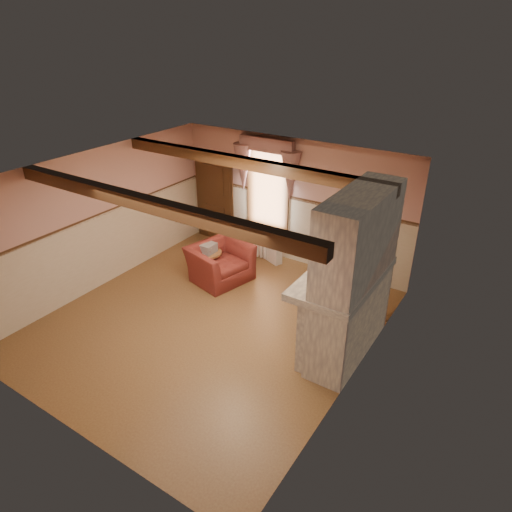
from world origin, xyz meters
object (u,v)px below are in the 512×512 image
Objects in this scene: radiator at (270,248)px; side_table at (209,263)px; bowl at (349,266)px; armchair at (220,263)px; oil_lamp at (357,253)px; mantel_clock at (357,255)px.

side_table is at bearing -97.33° from radiator.
radiator is 3.42m from bowl.
oil_lamp reaches higher than armchair.
side_table is at bearing 175.51° from oil_lamp.
oil_lamp is (0.00, 0.31, 0.10)m from bowl.
bowl is at bearing -90.00° from mantel_clock.
radiator is (0.74, 1.32, 0.02)m from side_table.
oil_lamp reaches higher than radiator.
oil_lamp reaches higher than side_table.
radiator is (0.42, 1.34, -0.09)m from armchair.
mantel_clock reaches higher than bowl.
armchair is 4.98× the size of mantel_clock.
bowl is 1.51× the size of mantel_clock.
oil_lamp is (3.03, -0.24, 1.17)m from armchair.
radiator is 3.27m from mantel_clock.
bowl is at bearing -86.12° from armchair.
mantel_clock is (0.00, 0.33, 0.06)m from bowl.
mantel_clock is at bearing -4.10° from side_table.
side_table is 3.60m from bowl.
radiator is at bearing 60.66° from side_table.
radiator is at bearing -3.30° from armchair.
armchair is 4.27× the size of oil_lamp.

